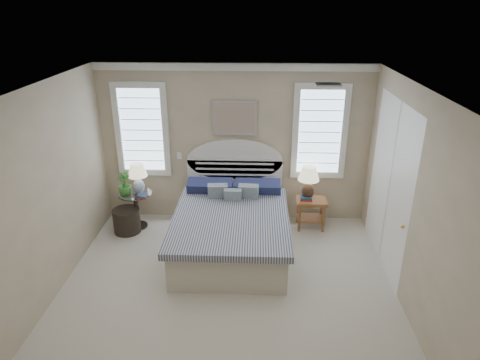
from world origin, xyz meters
name	(u,v)px	position (x,y,z in m)	size (l,w,h in m)	color
floor	(225,308)	(0.00, 0.00, 0.00)	(4.50, 5.00, 0.01)	beige
ceiling	(221,96)	(0.00, 0.00, 2.70)	(4.50, 5.00, 0.01)	silver
wall_back	(235,145)	(0.00, 2.50, 1.35)	(4.50, 0.02, 2.70)	tan
wall_left	(31,210)	(-2.25, 0.00, 1.35)	(0.02, 5.00, 2.70)	tan
wall_right	(423,217)	(2.25, 0.00, 1.35)	(0.02, 5.00, 2.70)	tan
crown_molding	(234,67)	(0.00, 2.46, 2.64)	(4.50, 0.08, 0.12)	white
hvac_vent	(328,84)	(1.20, 0.80, 2.68)	(0.30, 0.20, 0.02)	#B2B2B2
switch_plate	(179,156)	(-0.95, 2.48, 1.15)	(0.08, 0.01, 0.12)	white
window_left	(142,130)	(-1.55, 2.48, 1.60)	(0.90, 0.06, 1.60)	#C9E3FF
window_right	(320,132)	(1.40, 2.48, 1.60)	(0.90, 0.06, 1.60)	#C9E3FF
painting	(235,118)	(0.00, 2.46, 1.82)	(0.74, 0.04, 0.58)	silver
closet_door	(389,186)	(2.23, 1.20, 1.20)	(0.02, 1.80, 2.40)	white
bed	(232,225)	(0.00, 1.46, 0.39)	(1.72, 2.28, 1.47)	beige
side_table_left	(136,206)	(-1.65, 2.05, 0.39)	(0.56, 0.56, 0.63)	black
nightstand_right	(311,207)	(1.30, 2.15, 0.39)	(0.50, 0.40, 0.53)	brown
floor_pot	(127,221)	(-1.78, 1.88, 0.20)	(0.45, 0.45, 0.41)	black
lamp_left	(138,175)	(-1.58, 2.07, 0.95)	(0.41, 0.41, 0.52)	white
lamp_right	(309,179)	(1.23, 2.19, 0.88)	(0.41, 0.41, 0.57)	black
potted_plant	(124,184)	(-1.78, 1.96, 0.83)	(0.22, 0.22, 0.40)	#327C31
books_left	(143,196)	(-1.47, 1.88, 0.65)	(0.19, 0.15, 0.05)	#A12828
books_right	(306,198)	(1.21, 2.12, 0.56)	(0.21, 0.17, 0.05)	#A12828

